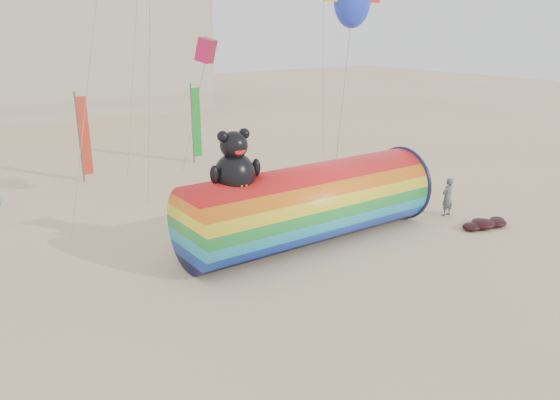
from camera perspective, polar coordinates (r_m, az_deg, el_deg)
ground at (r=20.01m, az=1.32°, el=-7.89°), size 160.00×160.00×0.00m
windsock_assembly at (r=22.54m, az=3.11°, el=-0.19°), size 11.27×3.43×5.20m
kite_handler at (r=27.02m, az=17.09°, el=0.31°), size 0.69×0.46×1.85m
fabric_bundle at (r=26.23m, az=20.64°, el=-2.32°), size 2.62×1.35×0.41m
festival_banners at (r=32.47m, az=-18.33°, el=6.16°), size 13.48×4.03×5.20m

